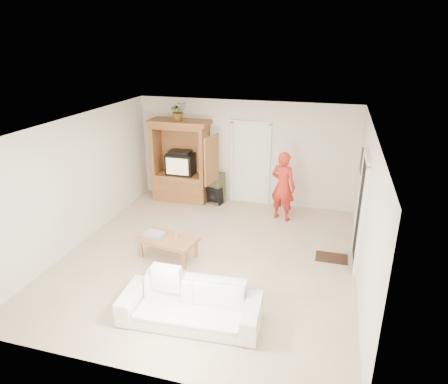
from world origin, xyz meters
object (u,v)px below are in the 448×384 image
object	(u,v)px
man	(283,186)
sofa	(190,304)
coffee_table	(168,241)
armoire	(182,166)

from	to	relation	value
man	sofa	xyz separation A→B (m)	(-0.80, -4.02, -0.51)
man	sofa	distance (m)	4.13
coffee_table	armoire	bearing A→B (deg)	115.59
armoire	sofa	size ratio (longest dim) A/B	1.01
armoire	coffee_table	bearing A→B (deg)	-74.05
sofa	armoire	bearing A→B (deg)	109.15
armoire	sofa	world-z (taller)	armoire
man	sofa	world-z (taller)	man
armoire	sofa	bearing A→B (deg)	-67.42
coffee_table	man	bearing A→B (deg)	61.42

